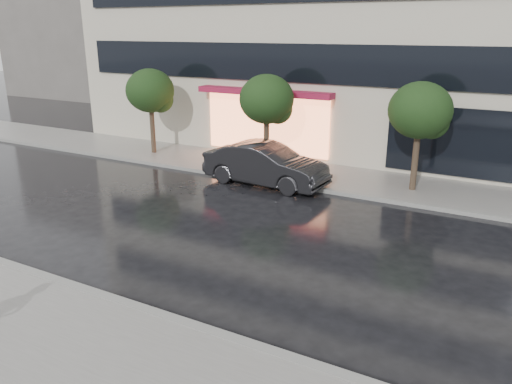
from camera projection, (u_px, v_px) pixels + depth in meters
The scene contains 10 objects.
ground at pixel (179, 294), 11.22m from camera, with size 120.00×120.00×0.00m, color black.
sidewalk_near at pixel (63, 376), 8.50m from camera, with size 60.00×4.50×0.12m, color slate.
sidewalk_far at pixel (336, 178), 19.75m from camera, with size 60.00×3.50×0.12m, color slate.
curb_near at pixel (149, 312), 10.37m from camera, with size 60.00×0.25×0.14m, color gray.
curb_far at pixel (320, 190), 18.29m from camera, with size 60.00×0.25×0.14m, color gray.
bg_building_left at pixel (99, 25), 43.80m from camera, with size 14.00×10.00×12.00m, color #59544F.
tree_far_west at pixel (152, 92), 22.75m from camera, with size 2.20×2.20×3.99m.
tree_mid_west at pixel (268, 101), 20.01m from camera, with size 2.20×2.20×3.99m.
tree_mid_east at pixel (422, 113), 17.28m from camera, with size 2.20×2.20×3.99m.
parked_car at pixel (266, 165), 18.87m from camera, with size 1.68×4.81×1.58m, color black.
Camera 1 is at (6.30, -7.89, 5.69)m, focal length 35.00 mm.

